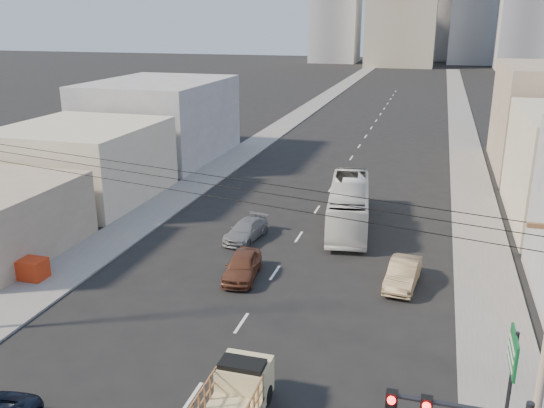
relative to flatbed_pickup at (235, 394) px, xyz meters
The scene contains 16 objects.
sidewalk_left 70.09m from the flatbed_pickup, 101.37° to the left, with size 3.50×180.00×0.12m, color slate.
sidewalk_right 69.40m from the flatbed_pickup, 81.98° to the left, with size 3.50×180.00×0.12m, color slate.
lane_dashes 51.76m from the flatbed_pickup, 92.29° to the left, with size 0.15×104.00×0.01m.
flatbed_pickup is the anchor object (origin of this frame).
city_bus 21.82m from the flatbed_pickup, 87.92° to the left, with size 2.62×11.21×3.12m, color silver.
sedan_brown 12.17m from the flatbed_pickup, 107.58° to the left, with size 1.72×4.26×1.45m, color brown.
sedan_tan 14.06m from the flatbed_pickup, 68.46° to the left, with size 1.51×4.33×1.43m, color #9A7E5A.
sedan_grey 18.15m from the flatbed_pickup, 107.19° to the left, with size 1.77×4.37×1.27m, color slate.
green_sign 9.48m from the flatbed_pickup, ahead, with size 0.18×1.60×5.00m.
utility_pole 10.53m from the flatbed_pickup, 13.65° to the right, with size 1.80×0.24×10.00m.
overhead_wires 8.14m from the flatbed_pickup, behind, with size 23.01×5.02×0.72m.
crate_stack 17.08m from the flatbed_pickup, 151.91° to the left, with size 1.80×1.20×1.14m.
bldg_left_mid 31.03m from the flatbed_pickup, 132.85° to the left, with size 11.00×12.00×6.00m, color beige.
bldg_left_far 43.54m from the flatbed_pickup, 119.77° to the left, with size 12.00×16.00×8.00m, color gray.
midrise_nw 181.60m from the flatbed_pickup, 98.93° to the left, with size 15.00×15.00×34.00m, color gray.
midrise_east 166.58m from the flatbed_pickup, 80.32° to the left, with size 14.00×14.00×28.00m, color gray.
Camera 1 is at (8.24, -15.40, 14.11)m, focal length 38.00 mm.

